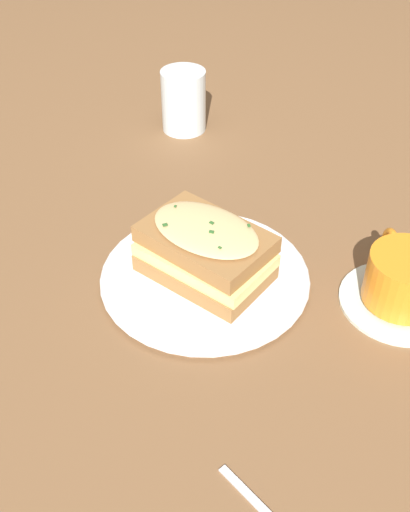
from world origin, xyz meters
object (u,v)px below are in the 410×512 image
dinner_plate (205,276)px  teacup_with_saucer (403,282)px  sandwich (205,251)px  water_glass (184,101)px

dinner_plate → teacup_with_saucer: bearing=-159.7°
sandwich → dinner_plate: bearing=123.4°
sandwich → teacup_with_saucer: bearing=-160.3°
teacup_with_saucer → water_glass: (0.44, -0.24, 0.02)m
teacup_with_saucer → dinner_plate: bearing=76.9°
dinner_plate → sandwich: sandwich is taller
dinner_plate → water_glass: water_glass is taller
dinner_plate → teacup_with_saucer: size_ratio=1.84×
dinner_plate → sandwich: size_ratio=1.54×
teacup_with_saucer → water_glass: bearing=28.3°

